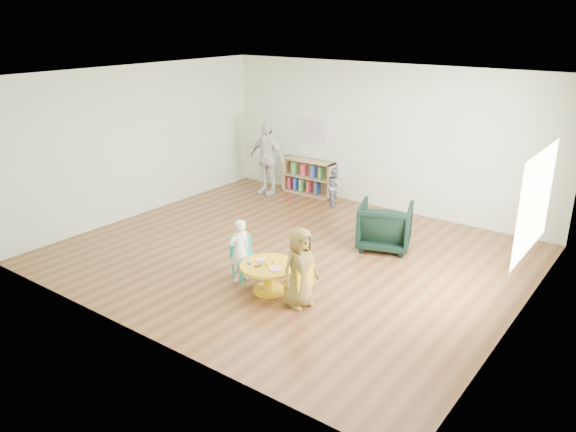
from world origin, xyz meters
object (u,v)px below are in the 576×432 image
object	(u,v)px
kid_chair_left	(244,256)
bookshelf	(308,177)
activity_table	(269,273)
adult_caretaker	(267,158)
child_left	(240,251)
armchair	(385,226)
toddler	(335,186)
kid_chair_right	(300,283)
child_right	(300,268)

from	to	relation	value
kid_chair_left	bookshelf	bearing A→B (deg)	-136.25
activity_table	adult_caretaker	world-z (taller)	adult_caretaker
kid_chair_left	child_left	xyz separation A→B (m)	(0.03, -0.12, 0.14)
kid_chair_left	adult_caretaker	bearing A→B (deg)	-124.22
armchair	adult_caretaker	size ratio (longest dim) A/B	0.54
bookshelf	toddler	size ratio (longest dim) A/B	1.54
child_left	toddler	size ratio (longest dim) A/B	1.21
kid_chair_right	kid_chair_left	bearing A→B (deg)	90.13
activity_table	toddler	world-z (taller)	toddler
kid_chair_left	child_right	xyz separation A→B (m)	(1.14, -0.20, 0.21)
kid_chair_left	kid_chair_right	size ratio (longest dim) A/B	1.10
kid_chair_right	adult_caretaker	size ratio (longest dim) A/B	0.36
kid_chair_right	bookshelf	bearing A→B (deg)	41.49
child_left	adult_caretaker	distance (m)	4.22
kid_chair_right	child_right	distance (m)	0.25
kid_chair_left	kid_chair_right	xyz separation A→B (m)	(1.12, -0.16, -0.03)
activity_table	adult_caretaker	size ratio (longest dim) A/B	0.52
bookshelf	armchair	bearing A→B (deg)	-32.34
bookshelf	child_left	xyz separation A→B (m)	(1.59, -4.04, 0.10)
child_right	kid_chair_right	bearing A→B (deg)	46.32
child_right	toddler	xyz separation A→B (m)	(-1.84, 3.80, -0.15)
activity_table	kid_chair_right	world-z (taller)	kid_chair_right
child_left	adult_caretaker	size ratio (longest dim) A/B	0.61
child_left	adult_caretaker	bearing A→B (deg)	-131.67
child_right	bookshelf	bearing A→B (deg)	49.62
armchair	child_left	world-z (taller)	child_left
child_right	toddler	world-z (taller)	child_right
kid_chair_left	armchair	distance (m)	2.49
armchair	adult_caretaker	bearing A→B (deg)	-39.15
bookshelf	kid_chair_left	bearing A→B (deg)	-68.32
activity_table	child_left	distance (m)	0.58
kid_chair_left	toddler	xyz separation A→B (m)	(-0.70, 3.60, 0.06)
activity_table	bookshelf	bearing A→B (deg)	117.74
armchair	toddler	size ratio (longest dim) A/B	1.08
toddler	child_right	bearing A→B (deg)	160.75
kid_chair_right	child_right	world-z (taller)	child_right
armchair	toddler	xyz separation A→B (m)	(-1.83, 1.38, 0.01)
armchair	toddler	world-z (taller)	toddler
kid_chair_right	child_left	world-z (taller)	child_left
armchair	child_right	world-z (taller)	child_right
child_right	adult_caretaker	bearing A→B (deg)	59.83
activity_table	armchair	bearing A→B (deg)	76.57
child_left	kid_chair_right	bearing A→B (deg)	102.83
child_left	toddler	bearing A→B (deg)	-153.77
kid_chair_right	toddler	bearing A→B (deg)	34.02
armchair	adult_caretaker	distance (m)	3.63
kid_chair_left	child_right	size ratio (longest dim) A/B	0.57
toddler	adult_caretaker	bearing A→B (deg)	51.92
kid_chair_right	child_right	xyz separation A→B (m)	(0.02, -0.04, 0.24)
kid_chair_right	toddler	size ratio (longest dim) A/B	0.72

